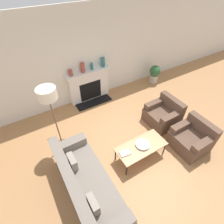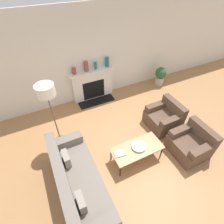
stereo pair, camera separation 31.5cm
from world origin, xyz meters
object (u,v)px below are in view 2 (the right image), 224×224
at_px(coffee_table, 137,149).
at_px(bowl, 139,146).
at_px(couch, 78,183).
at_px(floor_lamp, 47,97).
at_px(potted_plant, 160,75).
at_px(mantel_vase_right, 107,62).
at_px(mantel_vase_center_right, 96,66).
at_px(mantel_vase_center_left, 86,67).
at_px(armchair_near, 191,144).
at_px(book, 120,154).
at_px(armchair_far, 164,118).
at_px(fireplace, 93,85).
at_px(mantel_vase_left, 74,71).

relative_size(coffee_table, bowl, 3.61).
xyz_separation_m(couch, coffee_table, (1.50, 0.15, 0.06)).
xyz_separation_m(floor_lamp, potted_plant, (4.09, 1.12, -1.12)).
bearing_deg(mantel_vase_right, mantel_vase_center_right, 180.00).
relative_size(mantel_vase_center_left, potted_plant, 0.44).
distance_m(couch, coffee_table, 1.50).
xyz_separation_m(armchair_near, book, (-1.76, 0.43, 0.14)).
relative_size(bowl, floor_lamp, 0.19).
xyz_separation_m(coffee_table, mantel_vase_center_left, (-0.17, 2.78, 0.83)).
bearing_deg(armchair_far, coffee_table, -64.35).
xyz_separation_m(bowl, mantel_vase_center_right, (0.09, 2.78, 0.73)).
xyz_separation_m(couch, mantel_vase_center_left, (1.32, 2.93, 0.89)).
bearing_deg(mantel_vase_center_right, mantel_vase_right, 0.00).
bearing_deg(book, armchair_near, -6.87).
bearing_deg(mantel_vase_center_right, coffee_table, -92.71).
relative_size(book, floor_lamp, 0.15).
xyz_separation_m(fireplace, book, (-0.42, -2.74, -0.09)).
bearing_deg(couch, floor_lamp, 1.63).
bearing_deg(couch, mantel_vase_right, -34.60).
relative_size(fireplace, potted_plant, 2.14).
xyz_separation_m(armchair_near, mantel_vase_right, (-0.79, 3.19, 0.92)).
bearing_deg(fireplace, mantel_vase_center_right, 5.55).
xyz_separation_m(mantel_vase_right, potted_plant, (2.03, -0.33, -0.83)).
relative_size(armchair_far, coffee_table, 0.70).
height_order(mantel_vase_center_right, potted_plant, mantel_vase_center_right).
bearing_deg(mantel_vase_right, floor_lamp, -144.80).
bearing_deg(mantel_vase_center_left, fireplace, -5.67).
relative_size(floor_lamp, mantel_vase_center_right, 8.11).
bearing_deg(floor_lamp, mantel_vase_left, 56.31).
distance_m(armchair_near, mantel_vase_center_left, 3.64).
relative_size(armchair_far, book, 3.20).
distance_m(mantel_vase_left, mantel_vase_center_left, 0.40).
bearing_deg(mantel_vase_right, book, -109.37).
bearing_deg(armchair_near, coffee_table, -107.01).
relative_size(book, potted_plant, 0.39).
bearing_deg(armchair_near, mantel_vase_left, -149.41).
bearing_deg(mantel_vase_left, armchair_near, -59.41).
bearing_deg(armchair_near, floor_lamp, -121.21).
height_order(couch, mantel_vase_center_left, mantel_vase_center_left).
xyz_separation_m(fireplace, mantel_vase_left, (-0.54, 0.02, 0.64)).
bearing_deg(mantel_vase_center_left, coffee_table, -86.40).
bearing_deg(armchair_far, fireplace, -147.91).
xyz_separation_m(mantel_vase_center_right, mantel_vase_right, (0.39, 0.00, 0.04)).
bearing_deg(book, coffee_table, 2.86).
bearing_deg(coffee_table, mantel_vase_right, 79.30).
relative_size(armchair_near, potted_plant, 1.24).
height_order(couch, armchair_near, couch).
distance_m(bowl, mantel_vase_left, 2.93).
relative_size(armchair_far, mantel_vase_center_right, 3.82).
height_order(coffee_table, mantel_vase_center_right, mantel_vase_center_right).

